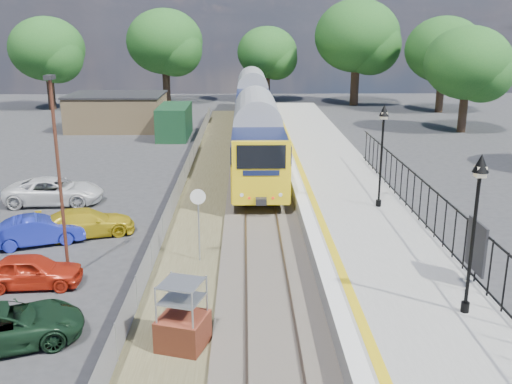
{
  "coord_description": "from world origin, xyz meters",
  "views": [
    {
      "loc": [
        -0.73,
        -18.52,
        8.68
      ],
      "look_at": [
        -0.28,
        4.62,
        2.0
      ],
      "focal_mm": 40.0,
      "sensor_mm": 36.0,
      "label": 1
    }
  ],
  "objects_px": {
    "car_white": "(54,191)",
    "brick_plinth": "(182,316)",
    "car_green": "(4,326)",
    "victorian_lamp_south": "(477,198)",
    "speed_sign": "(198,213)",
    "victorian_lamp_north": "(383,132)",
    "car_red": "(31,271)",
    "carpark_lamp": "(58,167)",
    "train": "(254,110)",
    "car_yellow": "(86,223)",
    "car_blue": "(38,230)"
  },
  "relations": [
    {
      "from": "car_blue",
      "to": "car_yellow",
      "type": "height_order",
      "value": "car_blue"
    },
    {
      "from": "car_red",
      "to": "car_yellow",
      "type": "distance_m",
      "value": 5.09
    },
    {
      "from": "brick_plinth",
      "to": "carpark_lamp",
      "type": "xyz_separation_m",
      "value": [
        -4.64,
        4.84,
        3.12
      ]
    },
    {
      "from": "car_green",
      "to": "brick_plinth",
      "type": "bearing_deg",
      "value": -113.16
    },
    {
      "from": "car_yellow",
      "to": "car_green",
      "type": "bearing_deg",
      "value": 161.84
    },
    {
      "from": "victorian_lamp_north",
      "to": "speed_sign",
      "type": "bearing_deg",
      "value": -151.97
    },
    {
      "from": "train",
      "to": "car_red",
      "type": "xyz_separation_m",
      "value": [
        -8.17,
        -27.44,
        -1.75
      ]
    },
    {
      "from": "car_red",
      "to": "car_white",
      "type": "distance_m",
      "value": 10.04
    },
    {
      "from": "train",
      "to": "speed_sign",
      "type": "distance_m",
      "value": 25.53
    },
    {
      "from": "victorian_lamp_north",
      "to": "carpark_lamp",
      "type": "height_order",
      "value": "carpark_lamp"
    },
    {
      "from": "car_red",
      "to": "car_white",
      "type": "bearing_deg",
      "value": 9.73
    },
    {
      "from": "victorian_lamp_north",
      "to": "car_white",
      "type": "height_order",
      "value": "victorian_lamp_north"
    },
    {
      "from": "car_green",
      "to": "carpark_lamp",
      "type": "bearing_deg",
      "value": -25.94
    },
    {
      "from": "brick_plinth",
      "to": "car_green",
      "type": "xyz_separation_m",
      "value": [
        -5.06,
        0.21,
        -0.37
      ]
    },
    {
      "from": "victorian_lamp_north",
      "to": "carpark_lamp",
      "type": "xyz_separation_m",
      "value": [
        -12.44,
        -5.4,
        -0.21
      ]
    },
    {
      "from": "carpark_lamp",
      "to": "brick_plinth",
      "type": "bearing_deg",
      "value": -46.2
    },
    {
      "from": "train",
      "to": "car_white",
      "type": "height_order",
      "value": "train"
    },
    {
      "from": "brick_plinth",
      "to": "car_blue",
      "type": "relative_size",
      "value": 0.55
    },
    {
      "from": "train",
      "to": "car_yellow",
      "type": "xyz_separation_m",
      "value": [
        -7.62,
        -22.38,
        -1.75
      ]
    },
    {
      "from": "car_yellow",
      "to": "car_white",
      "type": "distance_m",
      "value": 5.52
    },
    {
      "from": "speed_sign",
      "to": "victorian_lamp_south",
      "type": "bearing_deg",
      "value": -38.18
    },
    {
      "from": "victorian_lamp_south",
      "to": "car_white",
      "type": "relative_size",
      "value": 0.95
    },
    {
      "from": "car_white",
      "to": "brick_plinth",
      "type": "bearing_deg",
      "value": -152.43
    },
    {
      "from": "car_yellow",
      "to": "carpark_lamp",
      "type": "bearing_deg",
      "value": 167.79
    },
    {
      "from": "brick_plinth",
      "to": "car_green",
      "type": "height_order",
      "value": "brick_plinth"
    },
    {
      "from": "car_yellow",
      "to": "speed_sign",
      "type": "bearing_deg",
      "value": -139.11
    },
    {
      "from": "train",
      "to": "carpark_lamp",
      "type": "height_order",
      "value": "carpark_lamp"
    },
    {
      "from": "car_white",
      "to": "victorian_lamp_south",
      "type": "bearing_deg",
      "value": -132.78
    },
    {
      "from": "victorian_lamp_south",
      "to": "speed_sign",
      "type": "relative_size",
      "value": 1.57
    },
    {
      "from": "victorian_lamp_north",
      "to": "car_red",
      "type": "height_order",
      "value": "victorian_lamp_north"
    },
    {
      "from": "car_green",
      "to": "car_red",
      "type": "height_order",
      "value": "car_green"
    },
    {
      "from": "victorian_lamp_south",
      "to": "car_red",
      "type": "relative_size",
      "value": 1.33
    },
    {
      "from": "brick_plinth",
      "to": "speed_sign",
      "type": "relative_size",
      "value": 0.69
    },
    {
      "from": "victorian_lamp_south",
      "to": "brick_plinth",
      "type": "distance_m",
      "value": 8.67
    },
    {
      "from": "brick_plinth",
      "to": "car_white",
      "type": "relative_size",
      "value": 0.42
    },
    {
      "from": "carpark_lamp",
      "to": "speed_sign",
      "type": "bearing_deg",
      "value": 15.08
    },
    {
      "from": "car_red",
      "to": "car_blue",
      "type": "distance_m",
      "value": 4.22
    },
    {
      "from": "car_red",
      "to": "victorian_lamp_south",
      "type": "bearing_deg",
      "value": -109.08
    },
    {
      "from": "car_green",
      "to": "car_white",
      "type": "bearing_deg",
      "value": -8.75
    },
    {
      "from": "victorian_lamp_south",
      "to": "brick_plinth",
      "type": "relative_size",
      "value": 2.27
    },
    {
      "from": "victorian_lamp_south",
      "to": "car_white",
      "type": "distance_m",
      "value": 21.28
    },
    {
      "from": "victorian_lamp_south",
      "to": "car_yellow",
      "type": "xyz_separation_m",
      "value": [
        -13.12,
        8.87,
        -3.7
      ]
    },
    {
      "from": "car_yellow",
      "to": "car_white",
      "type": "xyz_separation_m",
      "value": [
        -2.86,
        4.72,
        0.08
      ]
    },
    {
      "from": "carpark_lamp",
      "to": "car_white",
      "type": "bearing_deg",
      "value": 110.33
    },
    {
      "from": "train",
      "to": "car_yellow",
      "type": "distance_m",
      "value": 23.71
    },
    {
      "from": "victorian_lamp_north",
      "to": "car_white",
      "type": "bearing_deg",
      "value": 167.18
    },
    {
      "from": "car_blue",
      "to": "brick_plinth",
      "type": "bearing_deg",
      "value": -160.59
    },
    {
      "from": "car_blue",
      "to": "car_yellow",
      "type": "relative_size",
      "value": 0.9
    },
    {
      "from": "speed_sign",
      "to": "car_green",
      "type": "xyz_separation_m",
      "value": [
        -5.06,
        -5.89,
        -1.4
      ]
    },
    {
      "from": "car_green",
      "to": "car_red",
      "type": "distance_m",
      "value": 3.9
    }
  ]
}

